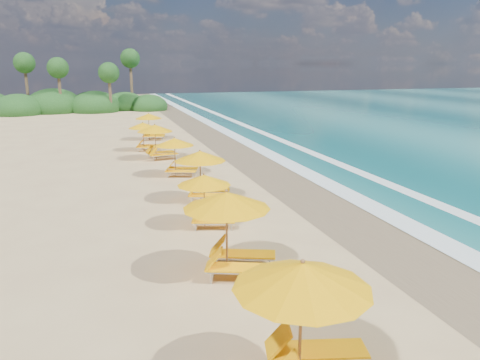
% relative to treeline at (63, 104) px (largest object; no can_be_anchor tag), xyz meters
% --- Properties ---
extents(ground, '(160.00, 160.00, 0.00)m').
position_rel_treeline_xyz_m(ground, '(9.94, -45.51, -1.00)').
color(ground, tan).
rests_on(ground, ground).
extents(wet_sand, '(4.00, 160.00, 0.01)m').
position_rel_treeline_xyz_m(wet_sand, '(13.94, -45.51, -0.99)').
color(wet_sand, olive).
rests_on(wet_sand, ground).
extents(surf_foam, '(4.00, 160.00, 0.01)m').
position_rel_treeline_xyz_m(surf_foam, '(16.64, -45.51, -0.97)').
color(surf_foam, white).
rests_on(surf_foam, ground).
extents(station_2, '(3.28, 3.17, 2.66)m').
position_rel_treeline_xyz_m(station_2, '(7.81, -56.97, 0.49)').
color(station_2, olive).
rests_on(station_2, ground).
extents(station_3, '(3.35, 3.29, 2.60)m').
position_rel_treeline_xyz_m(station_3, '(7.80, -51.79, 0.46)').
color(station_3, olive).
rests_on(station_3, ground).
extents(station_4, '(2.62, 2.55, 2.09)m').
position_rel_treeline_xyz_m(station_4, '(8.06, -47.52, 0.17)').
color(station_4, olive).
rests_on(station_4, ground).
extents(station_5, '(2.98, 2.90, 2.36)m').
position_rel_treeline_xyz_m(station_5, '(8.68, -44.10, 0.33)').
color(station_5, olive).
rests_on(station_5, ground).
extents(station_6, '(2.79, 2.74, 2.18)m').
position_rel_treeline_xyz_m(station_6, '(8.34, -38.94, 0.22)').
color(station_6, olive).
rests_on(station_6, ground).
extents(station_7, '(2.76, 2.62, 2.34)m').
position_rel_treeline_xyz_m(station_7, '(7.89, -33.99, 0.32)').
color(station_7, olive).
rests_on(station_7, ground).
extents(station_8, '(2.62, 2.54, 2.09)m').
position_rel_treeline_xyz_m(station_8, '(7.42, -30.67, 0.17)').
color(station_8, olive).
rests_on(station_8, ground).
extents(station_9, '(2.74, 2.64, 2.22)m').
position_rel_treeline_xyz_m(station_9, '(8.36, -25.81, 0.25)').
color(station_9, olive).
rests_on(station_9, ground).
extents(treeline, '(25.80, 8.80, 9.74)m').
position_rel_treeline_xyz_m(treeline, '(0.00, 0.00, 0.00)').
color(treeline, '#163D14').
rests_on(treeline, ground).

